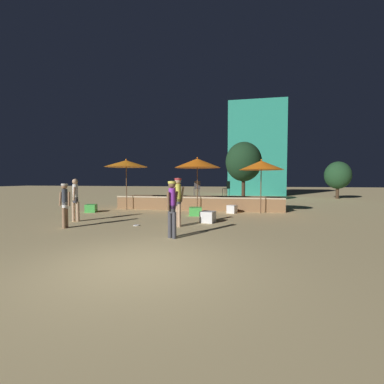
{
  "coord_description": "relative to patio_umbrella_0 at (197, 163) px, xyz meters",
  "views": [
    {
      "loc": [
        2.15,
        -4.96,
        1.79
      ],
      "look_at": [
        0.0,
        5.98,
        1.25
      ],
      "focal_mm": 24.0,
      "sensor_mm": 36.0,
      "label": 1
    }
  ],
  "objects": [
    {
      "name": "bistro_chair_1",
      "position": [
        1.58,
        1.54,
        -1.37
      ],
      "size": [
        0.46,
        0.46,
        0.9
      ],
      "rotation": [
        0.0,
        0.0,
        4.23
      ],
      "color": "#1E4C47",
      "rests_on": "wooden_deck"
    },
    {
      "name": "frisbee_disc",
      "position": [
        -1.53,
        -4.92,
        -2.69
      ],
      "size": [
        0.24,
        0.24,
        0.03
      ],
      "color": "white",
      "rests_on": "ground"
    },
    {
      "name": "person_1",
      "position": [
        -4.49,
        -4.45,
        -1.7
      ],
      "size": [
        0.3,
        0.52,
        1.82
      ],
      "rotation": [
        0.0,
        0.0,
        3.47
      ],
      "color": "tan",
      "rests_on": "ground"
    },
    {
      "name": "person_3",
      "position": [
        0.4,
        -6.69,
        -1.71
      ],
      "size": [
        0.3,
        0.47,
        1.75
      ],
      "rotation": [
        0.0,
        0.0,
        2.69
      ],
      "color": "#3F3F47",
      "rests_on": "ground"
    },
    {
      "name": "ground_plane",
      "position": [
        0.33,
        -9.21,
        -2.7
      ],
      "size": [
        120.0,
        120.0,
        0.0
      ],
      "primitive_type": "plane",
      "color": "tan"
    },
    {
      "name": "background_tree_0",
      "position": [
        2.56,
        6.77,
        0.49
      ],
      "size": [
        2.84,
        2.84,
        4.78
      ],
      "color": "#3D2B1C",
      "rests_on": "ground"
    },
    {
      "name": "patio_umbrella_1",
      "position": [
        3.44,
        -0.22,
        -0.17
      ],
      "size": [
        2.31,
        2.31,
        2.86
      ],
      "color": "brown",
      "rests_on": "ground"
    },
    {
      "name": "cube_seat_3",
      "position": [
        0.21,
        -1.71,
        -2.5
      ],
      "size": [
        0.72,
        0.72,
        0.42
      ],
      "rotation": [
        0.0,
        0.0,
        0.18
      ],
      "color": "#4CC651",
      "rests_on": "ground"
    },
    {
      "name": "cube_seat_2",
      "position": [
        -5.65,
        -1.51,
        -2.49
      ],
      "size": [
        0.67,
        0.67,
        0.43
      ],
      "rotation": [
        0.0,
        0.0,
        0.28
      ],
      "color": "#4CC651",
      "rests_on": "ground"
    },
    {
      "name": "wooden_deck",
      "position": [
        -0.11,
        1.54,
        -2.35
      ],
      "size": [
        9.8,
        2.58,
        0.79
      ],
      "color": "olive",
      "rests_on": "ground"
    },
    {
      "name": "person_2",
      "position": [
        0.09,
        -4.75,
        -1.63
      ],
      "size": [
        0.42,
        0.4,
        1.85
      ],
      "rotation": [
        0.0,
        0.0,
        5.47
      ],
      "color": "tan",
      "rests_on": "ground"
    },
    {
      "name": "patio_umbrella_0",
      "position": [
        0.0,
        0.0,
        0.0
      ],
      "size": [
        2.58,
        2.58,
        3.04
      ],
      "color": "brown",
      "rests_on": "ground"
    },
    {
      "name": "distant_building",
      "position": [
        3.99,
        16.99,
        2.56
      ],
      "size": [
        6.3,
        4.4,
        10.53
      ],
      "color": "teal",
      "rests_on": "ground"
    },
    {
      "name": "person_0",
      "position": [
        -3.93,
        -5.85,
        -1.79
      ],
      "size": [
        0.44,
        0.29,
        1.65
      ],
      "rotation": [
        0.0,
        0.0,
        4.9
      ],
      "color": "#997051",
      "rests_on": "ground"
    },
    {
      "name": "cube_seat_0",
      "position": [
        1.08,
        -3.62,
        -2.47
      ],
      "size": [
        0.66,
        0.66,
        0.47
      ],
      "rotation": [
        0.0,
        0.0,
        -0.21
      ],
      "color": "white",
      "rests_on": "ground"
    },
    {
      "name": "patio_umbrella_2",
      "position": [
        -4.21,
        -0.12,
        0.01
      ],
      "size": [
        2.51,
        2.51,
        3.0
      ],
      "color": "brown",
      "rests_on": "ground"
    },
    {
      "name": "background_tree_1",
      "position": [
        11.22,
        11.99,
        -0.51
      ],
      "size": [
        2.31,
        2.31,
        3.47
      ],
      "color": "#3D2B1C",
      "rests_on": "ground"
    },
    {
      "name": "cube_seat_1",
      "position": [
        1.95,
        -0.43,
        -2.49
      ],
      "size": [
        0.57,
        0.57,
        0.43
      ],
      "rotation": [
        0.0,
        0.0,
        -0.38
      ],
      "color": "white",
      "rests_on": "ground"
    },
    {
      "name": "bistro_chair_0",
      "position": [
        -0.18,
        0.93,
        -1.37
      ],
      "size": [
        0.44,
        0.44,
        0.9
      ],
      "rotation": [
        0.0,
        0.0,
        3.51
      ],
      "color": "#47474C",
      "rests_on": "wooden_deck"
    }
  ]
}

